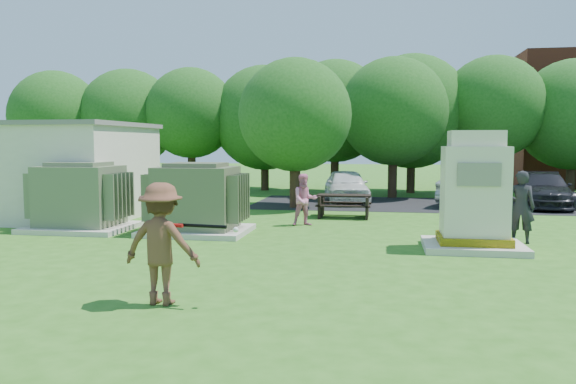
% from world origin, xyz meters
% --- Properties ---
extents(ground, '(120.00, 120.00, 0.00)m').
position_xyz_m(ground, '(0.00, 0.00, 0.00)').
color(ground, '#2D6619').
rests_on(ground, ground).
extents(service_building, '(10.00, 5.00, 3.20)m').
position_xyz_m(service_building, '(-11.00, 7.00, 1.60)').
color(service_building, beige).
rests_on(service_building, ground).
extents(service_building_roof, '(10.20, 5.20, 0.15)m').
position_xyz_m(service_building_roof, '(-11.00, 7.00, 3.27)').
color(service_building_roof, slate).
rests_on(service_building_roof, service_building).
extents(parking_strip, '(20.00, 6.00, 0.01)m').
position_xyz_m(parking_strip, '(7.00, 13.50, 0.01)').
color(parking_strip, '#232326').
rests_on(parking_strip, ground).
extents(transformer_left, '(3.00, 2.40, 2.07)m').
position_xyz_m(transformer_left, '(-6.50, 4.50, 0.97)').
color(transformer_left, beige).
rests_on(transformer_left, ground).
extents(transformer_right, '(3.00, 2.40, 2.07)m').
position_xyz_m(transformer_right, '(-2.80, 4.50, 0.97)').
color(transformer_right, beige).
rests_on(transformer_right, ground).
extents(generator_cabinet, '(2.42, 1.98, 2.95)m').
position_xyz_m(generator_cabinet, '(4.81, 3.24, 1.29)').
color(generator_cabinet, beige).
rests_on(generator_cabinet, ground).
extents(picnic_table, '(1.89, 1.42, 0.81)m').
position_xyz_m(picnic_table, '(1.21, 8.77, 0.51)').
color(picnic_table, black).
rests_on(picnic_table, ground).
extents(batter, '(1.33, 0.81, 2.00)m').
position_xyz_m(batter, '(-0.97, -2.56, 1.00)').
color(batter, brown).
rests_on(batter, ground).
extents(person_by_generator, '(0.79, 0.62, 1.92)m').
position_xyz_m(person_by_generator, '(6.17, 4.37, 0.96)').
color(person_by_generator, black).
rests_on(person_by_generator, ground).
extents(person_at_picnic, '(0.99, 0.89, 1.67)m').
position_xyz_m(person_at_picnic, '(0.11, 6.54, 0.83)').
color(person_at_picnic, pink).
rests_on(person_at_picnic, ground).
extents(car_white, '(2.49, 4.60, 1.48)m').
position_xyz_m(car_white, '(0.94, 13.85, 0.74)').
color(car_white, white).
rests_on(car_white, ground).
extents(car_silver_a, '(3.33, 4.82, 1.51)m').
position_xyz_m(car_silver_a, '(6.28, 13.57, 0.75)').
color(car_silver_a, '#A9A8AD').
rests_on(car_silver_a, ground).
extents(car_dark, '(2.71, 5.15, 1.42)m').
position_xyz_m(car_dark, '(9.14, 13.53, 0.71)').
color(car_dark, black).
rests_on(car_dark, ground).
extents(batting_equipment, '(1.13, 0.17, 0.13)m').
position_xyz_m(batting_equipment, '(-0.27, -2.57, 1.30)').
color(batting_equipment, black).
rests_on(batting_equipment, ground).
extents(tree_row, '(41.30, 13.30, 7.30)m').
position_xyz_m(tree_row, '(1.75, 18.50, 4.15)').
color(tree_row, '#47301E').
rests_on(tree_row, ground).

